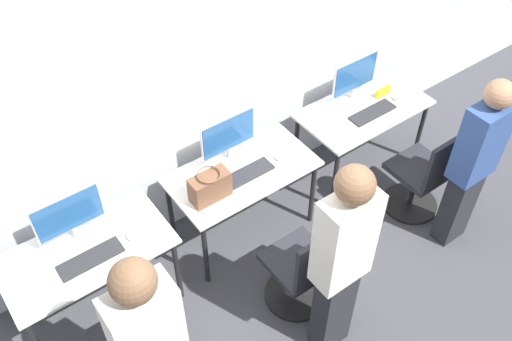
# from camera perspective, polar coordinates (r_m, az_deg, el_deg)

# --- Properties ---
(ground_plane) EXTENTS (20.00, 20.00, 0.00)m
(ground_plane) POSITION_cam_1_polar(r_m,az_deg,el_deg) (4.77, 0.89, -8.17)
(ground_plane) COLOR #3D3D42
(wall_back) EXTENTS (12.00, 0.05, 2.80)m
(wall_back) POSITION_cam_1_polar(r_m,az_deg,el_deg) (4.23, -5.05, 10.02)
(wall_back) COLOR silver
(wall_back) RESTS_ON ground_plane
(desk_left) EXTENTS (1.15, 0.62, 0.71)m
(desk_left) POSITION_cam_1_polar(r_m,az_deg,el_deg) (4.12, -16.47, -8.37)
(desk_left) COLOR silver
(desk_left) RESTS_ON ground_plane
(monitor_left) EXTENTS (0.48, 0.16, 0.41)m
(monitor_left) POSITION_cam_1_polar(r_m,az_deg,el_deg) (3.98, -18.19, -4.34)
(monitor_left) COLOR #B2B2B7
(monitor_left) RESTS_ON desk_left
(keyboard_left) EXTENTS (0.44, 0.14, 0.02)m
(keyboard_left) POSITION_cam_1_polar(r_m,az_deg,el_deg) (3.99, -16.20, -8.47)
(keyboard_left) COLOR #262628
(keyboard_left) RESTS_ON desk_left
(mouse_left) EXTENTS (0.06, 0.09, 0.03)m
(mouse_left) POSITION_cam_1_polar(r_m,az_deg,el_deg) (4.04, -12.42, -6.44)
(mouse_left) COLOR silver
(mouse_left) RESTS_ON desk_left
(desk_center) EXTENTS (1.15, 0.62, 0.71)m
(desk_center) POSITION_cam_1_polar(r_m,az_deg,el_deg) (4.45, -1.41, -0.73)
(desk_center) COLOR silver
(desk_center) RESTS_ON ground_plane
(monitor_center) EXTENTS (0.48, 0.16, 0.41)m
(monitor_center) POSITION_cam_1_polar(r_m,az_deg,el_deg) (4.33, -2.78, 3.43)
(monitor_center) COLOR #B2B2B7
(monitor_center) RESTS_ON desk_center
(keyboard_center) EXTENTS (0.44, 0.14, 0.02)m
(keyboard_center) POSITION_cam_1_polar(r_m,az_deg,el_deg) (4.34, -0.95, -0.37)
(keyboard_center) COLOR #262628
(keyboard_center) RESTS_ON desk_center
(mouse_center) EXTENTS (0.06, 0.09, 0.03)m
(mouse_center) POSITION_cam_1_polar(r_m,az_deg,el_deg) (4.47, 2.22, 1.36)
(mouse_center) COLOR silver
(mouse_center) RESTS_ON desk_center
(office_chair_center) EXTENTS (0.48, 0.48, 0.91)m
(office_chair_center) POSITION_cam_1_polar(r_m,az_deg,el_deg) (4.21, 4.67, -10.03)
(office_chair_center) COLOR black
(office_chair_center) RESTS_ON ground_plane
(person_center) EXTENTS (0.36, 0.23, 1.75)m
(person_center) POSITION_cam_1_polar(r_m,az_deg,el_deg) (3.57, 8.54, -8.81)
(person_center) COLOR #232328
(person_center) RESTS_ON ground_plane
(desk_right) EXTENTS (1.15, 0.62, 0.71)m
(desk_right) POSITION_cam_1_polar(r_m,az_deg,el_deg) (5.09, 10.64, 5.48)
(desk_right) COLOR silver
(desk_right) RESTS_ON ground_plane
(monitor_right) EXTENTS (0.48, 0.16, 0.41)m
(monitor_right) POSITION_cam_1_polar(r_m,az_deg,el_deg) (4.99, 9.85, 9.19)
(monitor_right) COLOR #B2B2B7
(monitor_right) RESTS_ON desk_right
(keyboard_right) EXTENTS (0.44, 0.14, 0.02)m
(keyboard_right) POSITION_cam_1_polar(r_m,az_deg,el_deg) (4.99, 11.56, 5.70)
(keyboard_right) COLOR #262628
(keyboard_right) RESTS_ON desk_right
(mouse_right) EXTENTS (0.06, 0.09, 0.03)m
(mouse_right) POSITION_cam_1_polar(r_m,az_deg,el_deg) (5.18, 13.80, 7.10)
(mouse_right) COLOR silver
(mouse_right) RESTS_ON desk_right
(office_chair_right) EXTENTS (0.48, 0.48, 0.91)m
(office_chair_right) POSITION_cam_1_polar(r_m,az_deg,el_deg) (4.99, 16.31, -0.77)
(office_chair_right) COLOR black
(office_chair_right) RESTS_ON ground_plane
(person_right) EXTENTS (0.36, 0.21, 1.60)m
(person_right) POSITION_cam_1_polar(r_m,az_deg,el_deg) (4.54, 20.98, 0.89)
(person_right) COLOR #232328
(person_right) RESTS_ON ground_plane
(handbag) EXTENTS (0.30, 0.18, 0.25)m
(handbag) POSITION_cam_1_polar(r_m,az_deg,el_deg) (4.12, -4.63, -1.61)
(handbag) COLOR brown
(handbag) RESTS_ON desk_center
(placard_right) EXTENTS (0.16, 0.03, 0.08)m
(placard_right) POSITION_cam_1_polar(r_m,az_deg,el_deg) (5.19, 12.61, 7.72)
(placard_right) COLOR yellow
(placard_right) RESTS_ON desk_right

